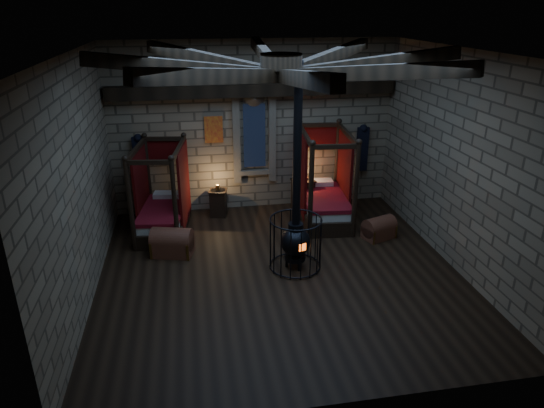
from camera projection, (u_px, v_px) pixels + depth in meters
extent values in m
cube|color=black|center=(280.00, 272.00, 9.62)|extent=(7.00, 7.00, 0.01)
cube|color=#847054|center=(254.00, 127.00, 12.00)|extent=(7.00, 0.02, 4.20)
cube|color=#847054|center=(337.00, 267.00, 5.63)|extent=(7.00, 0.02, 4.20)
cube|color=#847054|center=(79.00, 183.00, 8.26)|extent=(0.02, 7.00, 4.20)
cube|color=#847054|center=(458.00, 162.00, 9.37)|extent=(0.02, 7.00, 4.20)
cube|color=black|center=(281.00, 52.00, 8.02)|extent=(7.00, 7.00, 0.01)
cube|color=black|center=(254.00, 90.00, 11.48)|extent=(6.86, 0.35, 0.30)
cylinder|color=black|center=(281.00, 61.00, 8.07)|extent=(0.70, 0.70, 0.25)
cube|color=black|center=(254.00, 136.00, 12.04)|extent=(0.55, 0.04, 1.60)
cube|color=maroon|center=(214.00, 130.00, 11.81)|extent=(0.45, 0.03, 0.65)
cube|color=black|center=(140.00, 160.00, 11.66)|extent=(0.30, 0.10, 1.15)
cube|color=black|center=(362.00, 149.00, 12.55)|extent=(0.30, 0.10, 1.15)
cube|color=black|center=(164.00, 225.00, 11.28)|extent=(1.26, 2.04, 0.33)
cube|color=beige|center=(163.00, 215.00, 11.18)|extent=(1.13, 1.88, 0.20)
cube|color=maroon|center=(163.00, 210.00, 11.13)|extent=(1.19, 1.92, 0.09)
cube|color=beige|center=(167.00, 195.00, 11.75)|extent=(0.69, 0.41, 0.13)
cube|color=#500806|center=(165.00, 150.00, 11.57)|extent=(1.01, 0.19, 0.51)
cylinder|color=black|center=(131.00, 207.00, 10.09)|extent=(0.10, 0.10, 2.03)
cylinder|color=black|center=(149.00, 178.00, 11.80)|extent=(0.10, 0.10, 2.03)
cylinder|color=black|center=(175.00, 207.00, 10.12)|extent=(0.10, 0.10, 2.03)
cylinder|color=black|center=(187.00, 177.00, 11.82)|extent=(0.10, 0.10, 2.03)
cube|color=#500806|center=(141.00, 185.00, 11.18)|extent=(0.25, 1.38, 1.80)
cube|color=#500806|center=(184.00, 185.00, 11.21)|extent=(0.25, 1.38, 1.80)
cube|color=black|center=(323.00, 213.00, 11.91)|extent=(1.26, 2.16, 0.36)
cube|color=beige|center=(324.00, 202.00, 11.80)|extent=(1.12, 1.99, 0.22)
cube|color=maroon|center=(324.00, 197.00, 11.75)|extent=(1.19, 2.03, 0.10)
cube|color=beige|center=(319.00, 183.00, 12.41)|extent=(0.73, 0.41, 0.14)
cube|color=#500806|center=(319.00, 136.00, 12.22)|extent=(1.09, 0.15, 0.55)
cylinder|color=black|center=(311.00, 193.00, 10.61)|extent=(0.11, 0.11, 2.19)
cylinder|color=black|center=(299.00, 165.00, 12.44)|extent=(0.11, 0.11, 2.19)
cylinder|color=black|center=(355.00, 192.00, 10.68)|extent=(0.11, 0.11, 2.19)
cylinder|color=black|center=(337.00, 164.00, 12.52)|extent=(0.11, 0.11, 2.19)
cube|color=#500806|center=(301.00, 172.00, 11.78)|extent=(0.19, 1.49, 1.94)
cube|color=#500806|center=(344.00, 171.00, 11.86)|extent=(0.19, 1.49, 1.94)
cube|color=brown|center=(173.00, 247.00, 10.25)|extent=(0.94, 0.71, 0.35)
cylinder|color=brown|center=(172.00, 240.00, 10.18)|extent=(0.94, 0.71, 0.51)
cube|color=olive|center=(155.00, 246.00, 10.28)|extent=(0.19, 0.53, 0.37)
cube|color=olive|center=(191.00, 248.00, 10.22)|extent=(0.19, 0.53, 0.37)
cube|color=brown|center=(379.00, 232.00, 10.99)|extent=(0.81, 0.65, 0.29)
cylinder|color=brown|center=(379.00, 226.00, 10.93)|extent=(0.81, 0.65, 0.43)
cube|color=olive|center=(368.00, 235.00, 10.84)|extent=(0.20, 0.44, 0.31)
cube|color=olive|center=(390.00, 229.00, 11.14)|extent=(0.20, 0.44, 0.31)
cube|color=black|center=(218.00, 204.00, 12.09)|extent=(0.46, 0.45, 0.65)
cube|color=black|center=(218.00, 191.00, 11.96)|extent=(0.50, 0.49, 0.04)
cylinder|color=olive|center=(218.00, 187.00, 11.92)|extent=(0.09, 0.09, 0.15)
cube|color=black|center=(303.00, 196.00, 12.41)|extent=(0.55, 0.54, 0.78)
cube|color=black|center=(303.00, 181.00, 12.26)|extent=(0.61, 0.59, 0.04)
cube|color=brown|center=(303.00, 178.00, 12.23)|extent=(0.23, 0.19, 0.06)
cylinder|color=black|center=(295.00, 257.00, 9.73)|extent=(0.42, 0.42, 0.11)
sphere|color=black|center=(295.00, 241.00, 9.59)|extent=(0.59, 0.59, 0.59)
cylinder|color=black|center=(296.00, 227.00, 9.47)|extent=(0.30, 0.30, 0.15)
cube|color=#FF5914|center=(303.00, 247.00, 9.36)|extent=(0.15, 0.06, 0.15)
cylinder|color=black|center=(297.00, 148.00, 8.86)|extent=(0.16, 0.16, 3.10)
torus|color=black|center=(295.00, 265.00, 9.80)|extent=(1.04, 1.04, 0.03)
torus|color=black|center=(296.00, 220.00, 9.41)|extent=(1.04, 1.04, 0.03)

